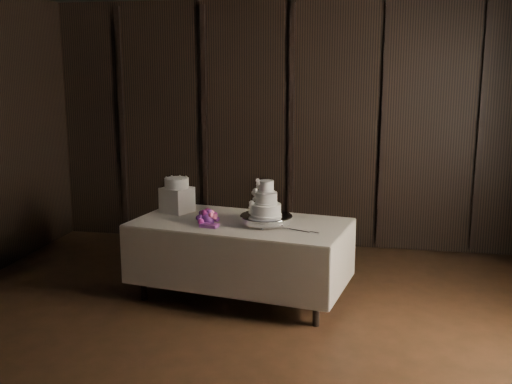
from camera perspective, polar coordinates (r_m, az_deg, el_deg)
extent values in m
cube|color=black|center=(4.48, -3.09, -17.63)|extent=(6.04, 7.04, 0.04)
cube|color=black|center=(7.40, 3.43, 6.39)|extent=(6.04, 0.04, 3.04)
cube|color=silver|center=(5.65, -1.50, -2.87)|extent=(2.13, 1.35, 0.01)
cube|color=white|center=(5.76, -1.47, -6.73)|extent=(1.95, 1.21, 0.71)
cylinder|color=silver|center=(5.51, 0.97, -2.71)|extent=(0.56, 0.56, 0.09)
cylinder|color=white|center=(5.49, 0.98, -1.70)|extent=(0.27, 0.27, 0.11)
cylinder|color=white|center=(5.46, 0.98, -0.59)|extent=(0.20, 0.20, 0.11)
cylinder|color=white|center=(5.44, 0.99, 0.54)|extent=(0.14, 0.14, 0.11)
cube|color=white|center=(6.05, -7.52, -0.74)|extent=(0.34, 0.34, 0.25)
cylinder|color=white|center=(6.02, -7.56, 0.88)|extent=(0.31, 0.31, 0.10)
cube|color=silver|center=(5.33, 3.83, -3.65)|extent=(0.35, 0.17, 0.01)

